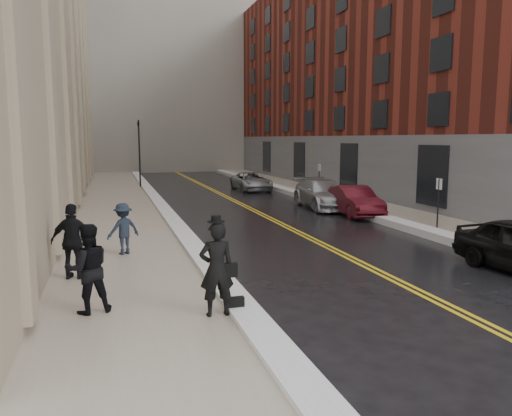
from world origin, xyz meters
TOP-DOWN VIEW (x-y plane):
  - ground at (0.00, 0.00)m, footprint 160.00×160.00m
  - sidewalk_left at (-4.50, 16.00)m, footprint 4.00×64.00m
  - sidewalk_right at (9.00, 16.00)m, footprint 3.00×64.00m
  - lane_stripe_a at (2.38, 16.00)m, footprint 0.12×64.00m
  - lane_stripe_b at (2.62, 16.00)m, footprint 0.12×64.00m
  - snow_ridge_left at (-2.20, 16.00)m, footprint 0.70×60.80m
  - snow_ridge_right at (7.15, 16.00)m, footprint 0.85×60.80m
  - building_right at (17.50, 23.00)m, footprint 14.00×50.00m
  - tower_far_right at (14.00, 66.00)m, footprint 22.00×18.00m
  - traffic_signal at (-2.60, 30.00)m, footprint 0.18×0.15m
  - parking_sign_near at (7.90, 8.00)m, footprint 0.06×0.35m
  - parking_sign_far at (7.90, 20.00)m, footprint 0.06×0.35m
  - car_maroon at (6.80, 13.15)m, footprint 1.94×4.60m
  - car_silver_near at (6.43, 16.05)m, footprint 2.59×5.59m
  - car_silver_far at (5.20, 26.24)m, footprint 2.24×4.84m
  - pedestrian_main at (-2.80, 0.73)m, footprint 0.73×0.48m
  - pedestrian_a at (-5.37, 1.66)m, footprint 1.07×0.91m
  - pedestrian_b at (-4.50, 7.06)m, footprint 1.22×0.99m
  - pedestrian_c at (-5.84, 4.51)m, footprint 1.26×0.79m

SIDE VIEW (x-z plane):
  - ground at x=0.00m, z-range 0.00..0.00m
  - lane_stripe_a at x=2.38m, z-range 0.00..0.01m
  - lane_stripe_b at x=2.62m, z-range 0.00..0.01m
  - sidewalk_left at x=-4.50m, z-range 0.00..0.15m
  - sidewalk_right at x=9.00m, z-range 0.00..0.15m
  - snow_ridge_left at x=-2.20m, z-range 0.00..0.26m
  - snow_ridge_right at x=7.15m, z-range 0.00..0.30m
  - car_silver_far at x=5.20m, z-range 0.00..1.34m
  - car_maroon at x=6.80m, z-range 0.00..1.48m
  - car_silver_near at x=6.43m, z-range 0.00..1.58m
  - pedestrian_b at x=-4.50m, z-range 0.15..1.79m
  - pedestrian_a at x=-5.37m, z-range 0.15..2.06m
  - pedestrian_main at x=-2.80m, z-range 0.15..2.14m
  - pedestrian_c at x=-5.84m, z-range 0.15..2.15m
  - parking_sign_near at x=7.90m, z-range 0.24..2.47m
  - parking_sign_far at x=7.90m, z-range 0.24..2.47m
  - traffic_signal at x=-2.60m, z-range 0.48..5.68m
  - building_right at x=17.50m, z-range 0.00..18.00m
  - tower_far_right at x=14.00m, z-range 0.00..44.00m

